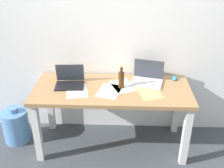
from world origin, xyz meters
TOP-DOWN VIEW (x-y plane):
  - ground_plane at (0.00, 0.00)m, footprint 8.00×8.00m
  - back_wall at (0.00, 0.39)m, footprint 5.20×0.08m
  - desk at (0.00, 0.00)m, footprint 1.62×0.67m
  - laptop_left at (-0.45, 0.06)m, footprint 0.31×0.24m
  - laptop_right at (0.37, 0.16)m, footprint 0.36×0.30m
  - beer_bottle at (0.09, 0.02)m, footprint 0.06×0.06m
  - computer_mouse at (0.67, 0.23)m, footprint 0.07×0.11m
  - paper_sheet_near_back at (0.11, 0.05)m, footprint 0.31×0.36m
  - paper_sheet_center at (-0.02, -0.06)m, footprint 0.28×0.34m
  - paper_sheet_front_right at (0.38, -0.07)m, footprint 0.29×0.34m
  - paper_sheet_front_left at (-0.35, -0.07)m, footprint 0.26×0.33m
  - water_cooler_jug at (-1.11, 0.04)m, footprint 0.30×0.30m

SIDE VIEW (x-z plane):
  - ground_plane at x=0.00m, z-range 0.00..0.00m
  - water_cooler_jug at x=-1.11m, z-range -0.02..0.42m
  - desk at x=0.00m, z-range 0.26..0.99m
  - paper_sheet_near_back at x=0.11m, z-range 0.73..0.73m
  - paper_sheet_center at x=-0.02m, z-range 0.73..0.73m
  - paper_sheet_front_right at x=0.38m, z-range 0.73..0.73m
  - paper_sheet_front_left at x=-0.35m, z-range 0.73..0.73m
  - computer_mouse at x=0.67m, z-range 0.73..0.76m
  - laptop_left at x=-0.45m, z-range 0.67..0.88m
  - laptop_right at x=0.37m, z-range 0.67..0.89m
  - beer_bottle at x=0.09m, z-range 0.70..0.95m
  - back_wall at x=0.00m, z-range 0.00..2.60m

